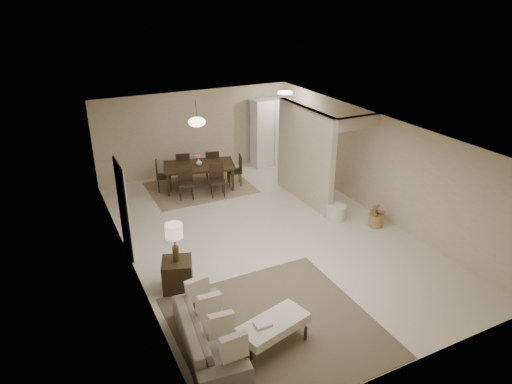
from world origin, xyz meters
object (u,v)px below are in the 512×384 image
ottoman_bench (274,325)px  round_pouf (336,212)px  pantry_cabinet (271,132)px  wicker_basket (376,220)px  side_table (178,274)px  sofa (209,334)px  dining_table (200,177)px

ottoman_bench → round_pouf: ottoman_bench is taller
pantry_cabinet → wicker_basket: (0.22, -4.96, -0.90)m
side_table → round_pouf: side_table is taller
pantry_cabinet → wicker_basket: 5.04m
pantry_cabinet → ottoman_bench: pantry_cabinet is taller
sofa → dining_table: (2.05, 6.10, 0.05)m
sofa → side_table: (0.05, 1.77, 0.01)m
side_table → sofa: bearing=-91.6°
sofa → round_pouf: sofa is taller
round_pouf → wicker_basket: round_pouf is taller
pantry_cabinet → side_table: pantry_cabinet is taller
ottoman_bench → dining_table: 6.49m
pantry_cabinet → sofa: pantry_cabinet is taller
ottoman_bench → dining_table: bearing=66.3°
side_table → wicker_basket: size_ratio=1.68×
round_pouf → dining_table: (-2.32, 3.32, 0.16)m
side_table → dining_table: size_ratio=0.31×
ottoman_bench → wicker_basket: 4.70m
wicker_basket → sofa: bearing=-157.5°
sofa → pantry_cabinet: bearing=-27.9°
round_pouf → dining_table: dining_table is taller
side_table → ottoman_bench: bearing=-66.0°
ottoman_bench → side_table: size_ratio=2.10×
wicker_basket → dining_table: dining_table is taller
wicker_basket → ottoman_bench: bearing=-149.6°
sofa → side_table: bearing=4.8°
side_table → wicker_basket: bearing=3.5°
ottoman_bench → side_table: 2.26m
sofa → ottoman_bench: sofa is taller
pantry_cabinet → wicker_basket: pantry_cabinet is taller
ottoman_bench → side_table: (-0.92, 2.07, -0.03)m
round_pouf → sofa: bearing=-147.5°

